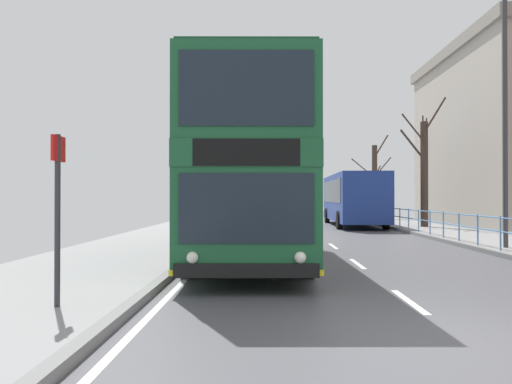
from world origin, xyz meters
TOP-DOWN VIEW (x-y plane):
  - ground at (-0.72, -0.00)m, footprint 15.80×140.00m
  - double_decker_bus_main at (-2.75, 7.96)m, footprint 2.93×10.39m
  - background_bus_far_lane at (2.83, 25.28)m, footprint 2.87×10.81m
  - pedestrian_railing_far_kerb at (4.45, 12.64)m, footprint 0.05×32.69m
  - bus_stop_sign_near at (-5.24, 1.41)m, footprint 0.08×0.44m
  - street_lamp_far_side at (5.03, 10.34)m, footprint 0.28×0.60m
  - bare_tree_far_00 at (5.95, 21.76)m, footprint 1.92×2.06m
  - bare_tree_far_01 at (5.67, 32.88)m, footprint 2.92×1.33m

SIDE VIEW (x-z plane):
  - ground at x=-0.72m, z-range -0.06..0.14m
  - pedestrian_railing_far_kerb at x=4.45m, z-range 0.31..1.30m
  - background_bus_far_lane at x=2.83m, z-range 0.15..3.12m
  - bus_stop_sign_near at x=-5.24m, z-range 0.43..2.86m
  - double_decker_bus_main at x=-2.75m, z-range 0.10..4.54m
  - bare_tree_far_01 at x=5.67m, z-range -0.14..5.96m
  - bare_tree_far_00 at x=5.95m, z-range -0.19..6.34m
  - street_lamp_far_side at x=5.03m, z-range 0.76..9.50m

